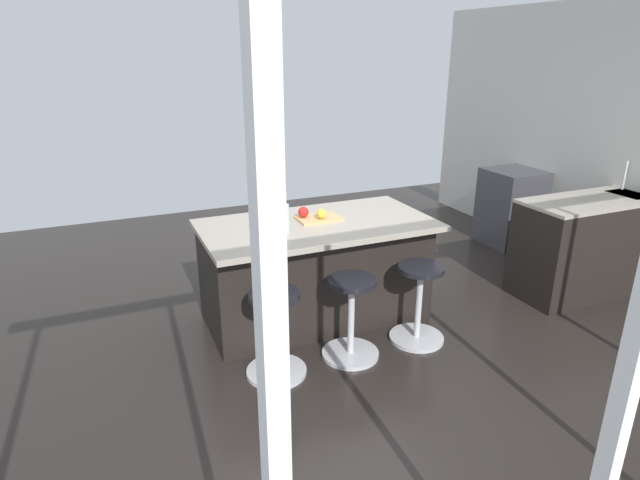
# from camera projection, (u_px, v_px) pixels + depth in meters

# --- Properties ---
(ground_plane) EXTENTS (7.66, 7.66, 0.00)m
(ground_plane) POSITION_uv_depth(u_px,v_px,m) (353.00, 319.00, 4.62)
(ground_plane) COLOR black
(interior_partition_left) EXTENTS (0.12, 5.62, 2.71)m
(interior_partition_left) POSITION_uv_depth(u_px,v_px,m) (620.00, 142.00, 5.25)
(interior_partition_left) COLOR beige
(interior_partition_left) RESTS_ON ground_plane
(sink_cabinet) EXTENTS (1.98, 0.60, 1.20)m
(sink_cabinet) POSITION_uv_depth(u_px,v_px,m) (609.00, 241.00, 5.13)
(sink_cabinet) COLOR black
(sink_cabinet) RESTS_ON ground_plane
(oven_range) EXTENTS (0.60, 0.61, 0.89)m
(oven_range) POSITION_uv_depth(u_px,v_px,m) (511.00, 207.00, 6.28)
(oven_range) COLOR #38383D
(oven_range) RESTS_ON ground_plane
(kitchen_island) EXTENTS (1.91, 1.02, 0.88)m
(kitchen_island) POSITION_uv_depth(u_px,v_px,m) (316.00, 270.00, 4.51)
(kitchen_island) COLOR black
(kitchen_island) RESTS_ON ground_plane
(stool_by_window) EXTENTS (0.44, 0.44, 0.65)m
(stool_by_window) POSITION_uv_depth(u_px,v_px,m) (419.00, 306.00, 4.19)
(stool_by_window) COLOR #B7B7BC
(stool_by_window) RESTS_ON ground_plane
(stool_middle) EXTENTS (0.44, 0.44, 0.65)m
(stool_middle) POSITION_uv_depth(u_px,v_px,m) (351.00, 320.00, 3.97)
(stool_middle) COLOR #B7B7BC
(stool_middle) RESTS_ON ground_plane
(stool_near_camera) EXTENTS (0.44, 0.44, 0.65)m
(stool_near_camera) POSITION_uv_depth(u_px,v_px,m) (275.00, 336.00, 3.75)
(stool_near_camera) COLOR #B7B7BC
(stool_near_camera) RESTS_ON ground_plane
(cutting_board) EXTENTS (0.36, 0.24, 0.02)m
(cutting_board) POSITION_uv_depth(u_px,v_px,m) (319.00, 219.00, 4.40)
(cutting_board) COLOR tan
(cutting_board) RESTS_ON kitchen_island
(apple_red) EXTENTS (0.09, 0.09, 0.09)m
(apple_red) POSITION_uv_depth(u_px,v_px,m) (303.00, 212.00, 4.39)
(apple_red) COLOR red
(apple_red) RESTS_ON cutting_board
(apple_yellow) EXTENTS (0.08, 0.08, 0.08)m
(apple_yellow) POSITION_uv_depth(u_px,v_px,m) (322.00, 214.00, 4.35)
(apple_yellow) COLOR gold
(apple_yellow) RESTS_ON cutting_board
(water_bottle) EXTENTS (0.06, 0.06, 0.31)m
(water_bottle) POSITION_uv_depth(u_px,v_px,m) (285.00, 217.00, 4.08)
(water_bottle) COLOR silver
(water_bottle) RESTS_ON kitchen_island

